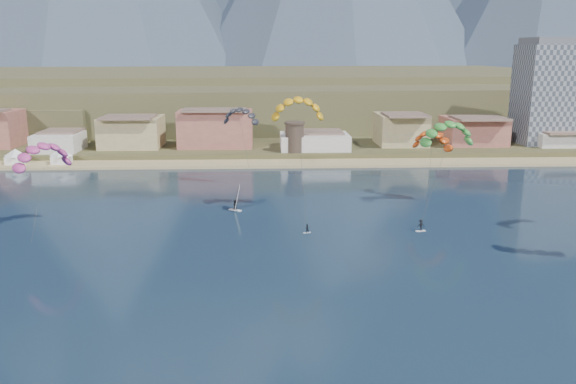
{
  "coord_description": "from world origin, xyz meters",
  "views": [
    {
      "loc": [
        -3.2,
        -52.08,
        30.24
      ],
      "look_at": [
        0.0,
        32.0,
        10.0
      ],
      "focal_mm": 36.85,
      "sensor_mm": 36.0,
      "label": 1
    }
  ],
  "objects_px": {
    "kitesurfer_yellow": "(298,105)",
    "windsurfer": "(236,203)",
    "watchtower": "(295,137)",
    "kitesurfer_green": "(448,130)",
    "apartment_tower": "(553,92)"
  },
  "relations": [
    {
      "from": "kitesurfer_yellow",
      "to": "windsurfer",
      "type": "xyz_separation_m",
      "value": [
        -11.77,
        2.75,
        -18.95
      ]
    },
    {
      "from": "watchtower",
      "to": "kitesurfer_yellow",
      "type": "xyz_separation_m",
      "value": [
        -2.3,
        -57.99,
        14.1
      ]
    },
    {
      "from": "watchtower",
      "to": "kitesurfer_yellow",
      "type": "distance_m",
      "value": 59.73
    },
    {
      "from": "kitesurfer_yellow",
      "to": "watchtower",
      "type": "bearing_deg",
      "value": 87.73
    },
    {
      "from": "kitesurfer_yellow",
      "to": "kitesurfer_green",
      "type": "height_order",
      "value": "kitesurfer_yellow"
    },
    {
      "from": "kitesurfer_yellow",
      "to": "apartment_tower",
      "type": "bearing_deg",
      "value": 41.18
    },
    {
      "from": "windsurfer",
      "to": "watchtower",
      "type": "bearing_deg",
      "value": 75.71
    },
    {
      "from": "apartment_tower",
      "to": "watchtower",
      "type": "distance_m",
      "value": 82.02
    },
    {
      "from": "kitesurfer_green",
      "to": "apartment_tower",
      "type": "bearing_deg",
      "value": 52.08
    },
    {
      "from": "apartment_tower",
      "to": "kitesurfer_green",
      "type": "relative_size",
      "value": 1.46
    },
    {
      "from": "windsurfer",
      "to": "kitesurfer_green",
      "type": "bearing_deg",
      "value": 1.38
    },
    {
      "from": "apartment_tower",
      "to": "watchtower",
      "type": "bearing_deg",
      "value": -170.07
    },
    {
      "from": "kitesurfer_yellow",
      "to": "kitesurfer_green",
      "type": "xyz_separation_m",
      "value": [
        29.12,
        3.73,
        -5.23
      ]
    },
    {
      "from": "kitesurfer_green",
      "to": "windsurfer",
      "type": "xyz_separation_m",
      "value": [
        -40.89,
        -0.98,
        -13.72
      ]
    },
    {
      "from": "apartment_tower",
      "to": "watchtower",
      "type": "xyz_separation_m",
      "value": [
        -80.0,
        -14.0,
        -11.45
      ]
    }
  ]
}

